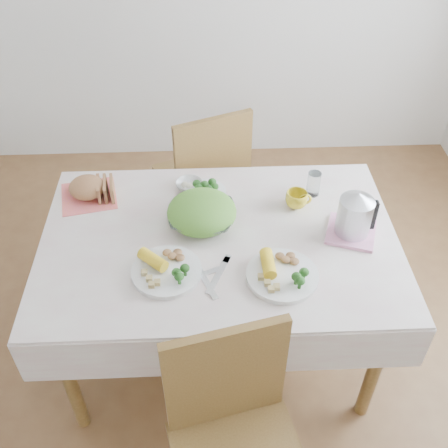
{
  "coord_description": "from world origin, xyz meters",
  "views": [
    {
      "loc": [
        -0.05,
        -1.6,
        2.27
      ],
      "look_at": [
        0.02,
        0.02,
        0.82
      ],
      "focal_mm": 42.0,
      "sensor_mm": 36.0,
      "label": 1
    }
  ],
  "objects_px": {
    "dinner_plate_right": "(282,276)",
    "yellow_mug": "(296,199)",
    "dining_table": "(220,297)",
    "electric_kettle": "(355,212)",
    "salad_bowl": "(202,217)",
    "dinner_plate_left": "(167,272)",
    "chair_far": "(200,180)"
  },
  "relations": [
    {
      "from": "chair_far",
      "to": "electric_kettle",
      "type": "distance_m",
      "value": 1.1
    },
    {
      "from": "dinner_plate_left",
      "to": "yellow_mug",
      "type": "relative_size",
      "value": 2.78
    },
    {
      "from": "dinner_plate_left",
      "to": "dinner_plate_right",
      "type": "xyz_separation_m",
      "value": [
        0.45,
        -0.04,
        0.0
      ]
    },
    {
      "from": "salad_bowl",
      "to": "dinner_plate_left",
      "type": "bearing_deg",
      "value": -115.99
    },
    {
      "from": "dining_table",
      "to": "chair_far",
      "type": "xyz_separation_m",
      "value": [
        -0.08,
        0.8,
        0.09
      ]
    },
    {
      "from": "salad_bowl",
      "to": "electric_kettle",
      "type": "bearing_deg",
      "value": -8.42
    },
    {
      "from": "electric_kettle",
      "to": "dinner_plate_right",
      "type": "bearing_deg",
      "value": -164.62
    },
    {
      "from": "dining_table",
      "to": "yellow_mug",
      "type": "xyz_separation_m",
      "value": [
        0.35,
        0.19,
        0.43
      ]
    },
    {
      "from": "dining_table",
      "to": "salad_bowl",
      "type": "xyz_separation_m",
      "value": [
        -0.07,
        0.09,
        0.42
      ]
    },
    {
      "from": "salad_bowl",
      "to": "dinner_plate_left",
      "type": "relative_size",
      "value": 1.01
    },
    {
      "from": "dinner_plate_left",
      "to": "yellow_mug",
      "type": "xyz_separation_m",
      "value": [
        0.56,
        0.39,
        0.03
      ]
    },
    {
      "from": "chair_far",
      "to": "dinner_plate_right",
      "type": "distance_m",
      "value": 1.13
    },
    {
      "from": "dining_table",
      "to": "dinner_plate_right",
      "type": "distance_m",
      "value": 0.52
    },
    {
      "from": "dining_table",
      "to": "yellow_mug",
      "type": "relative_size",
      "value": 14.07
    },
    {
      "from": "salad_bowl",
      "to": "yellow_mug",
      "type": "distance_m",
      "value": 0.43
    },
    {
      "from": "chair_far",
      "to": "dinner_plate_right",
      "type": "bearing_deg",
      "value": 85.06
    },
    {
      "from": "chair_far",
      "to": "dinner_plate_left",
      "type": "height_order",
      "value": "chair_far"
    },
    {
      "from": "chair_far",
      "to": "dinner_plate_right",
      "type": "height_order",
      "value": "chair_far"
    },
    {
      "from": "dinner_plate_left",
      "to": "electric_kettle",
      "type": "xyz_separation_m",
      "value": [
        0.77,
        0.2,
        0.11
      ]
    },
    {
      "from": "dinner_plate_right",
      "to": "chair_far",
      "type": "bearing_deg",
      "value": 106.82
    },
    {
      "from": "dinner_plate_right",
      "to": "yellow_mug",
      "type": "bearing_deg",
      "value": 74.79
    },
    {
      "from": "dining_table",
      "to": "chair_far",
      "type": "bearing_deg",
      "value": 95.73
    },
    {
      "from": "dining_table",
      "to": "dinner_plate_right",
      "type": "bearing_deg",
      "value": -45.53
    },
    {
      "from": "electric_kettle",
      "to": "salad_bowl",
      "type": "bearing_deg",
      "value": 150.44
    },
    {
      "from": "salad_bowl",
      "to": "yellow_mug",
      "type": "xyz_separation_m",
      "value": [
        0.42,
        0.1,
        0.0
      ]
    },
    {
      "from": "dining_table",
      "to": "electric_kettle",
      "type": "height_order",
      "value": "electric_kettle"
    },
    {
      "from": "dinner_plate_left",
      "to": "salad_bowl",
      "type": "bearing_deg",
      "value": 64.01
    },
    {
      "from": "dinner_plate_right",
      "to": "electric_kettle",
      "type": "distance_m",
      "value": 0.42
    },
    {
      "from": "dinner_plate_left",
      "to": "chair_far",
      "type": "bearing_deg",
      "value": 82.42
    },
    {
      "from": "dining_table",
      "to": "salad_bowl",
      "type": "height_order",
      "value": "salad_bowl"
    },
    {
      "from": "dinner_plate_left",
      "to": "dinner_plate_right",
      "type": "relative_size",
      "value": 0.98
    },
    {
      "from": "chair_far",
      "to": "salad_bowl",
      "type": "relative_size",
      "value": 3.48
    }
  ]
}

